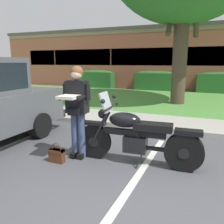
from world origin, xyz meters
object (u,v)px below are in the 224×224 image
at_px(motorcycle, 141,137).
at_px(handbag, 57,155).
at_px(hedge_center_left, 155,80).
at_px(brick_building, 187,59).
at_px(hedge_left, 96,79).
at_px(rider_person, 77,105).

bearing_deg(motorcycle, handbag, -160.32).
relative_size(handbag, hedge_center_left, 0.14).
relative_size(motorcycle, handbag, 6.23).
bearing_deg(handbag, brick_building, 87.39).
bearing_deg(hedge_left, brick_building, 44.17).
distance_m(hedge_left, hedge_center_left, 4.11).
bearing_deg(brick_building, handbag, -92.61).
bearing_deg(handbag, motorcycle, 19.68).
height_order(motorcycle, rider_person, rider_person).
bearing_deg(rider_person, motorcycle, 7.87).
bearing_deg(hedge_left, hedge_center_left, 0.00).
height_order(rider_person, hedge_left, rider_person).
bearing_deg(hedge_center_left, handbag, -86.73).
bearing_deg(motorcycle, hedge_center_left, 100.76).
distance_m(rider_person, hedge_left, 12.08).
xyz_separation_m(rider_person, handbag, (-0.24, -0.34, -0.86)).
bearing_deg(brick_building, hedge_left, -135.83).
height_order(motorcycle, brick_building, brick_building).
relative_size(rider_person, hedge_center_left, 0.69).
distance_m(motorcycle, handbag, 1.54).
bearing_deg(hedge_left, motorcycle, -60.33).
xyz_separation_m(rider_person, brick_building, (0.52, 16.35, 1.02)).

